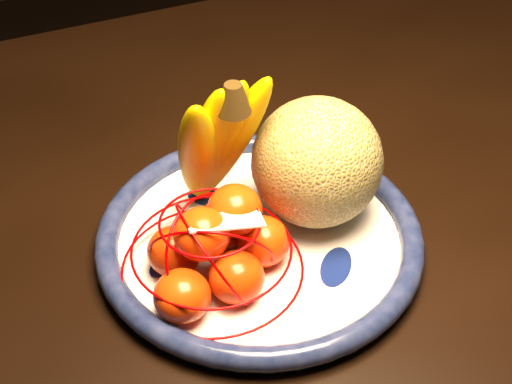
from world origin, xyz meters
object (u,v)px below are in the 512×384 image
object	(u,v)px
fruit_bowl	(259,239)
mandarin_bag	(216,249)
dining_table	(270,250)
cantaloupe	(317,162)
banana_bunch	(214,139)

from	to	relation	value
fruit_bowl	mandarin_bag	xyz separation A→B (m)	(-0.06, -0.03, 0.03)
dining_table	cantaloupe	bearing A→B (deg)	-64.92
dining_table	fruit_bowl	distance (m)	0.13
cantaloupe	banana_bunch	bearing A→B (deg)	159.17
fruit_bowl	banana_bunch	bearing A→B (deg)	116.18
fruit_bowl	banana_bunch	size ratio (longest dim) A/B	1.73
fruit_bowl	cantaloupe	world-z (taller)	cantaloupe
dining_table	cantaloupe	distance (m)	0.18
cantaloupe	fruit_bowl	bearing A→B (deg)	-165.50
banana_bunch	mandarin_bag	xyz separation A→B (m)	(-0.03, -0.09, -0.07)
dining_table	fruit_bowl	xyz separation A→B (m)	(-0.04, -0.07, 0.10)
dining_table	mandarin_bag	distance (m)	0.20
cantaloupe	banana_bunch	xyz separation A→B (m)	(-0.10, 0.04, 0.03)
mandarin_bag	banana_bunch	bearing A→B (deg)	70.56
dining_table	banana_bunch	distance (m)	0.21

